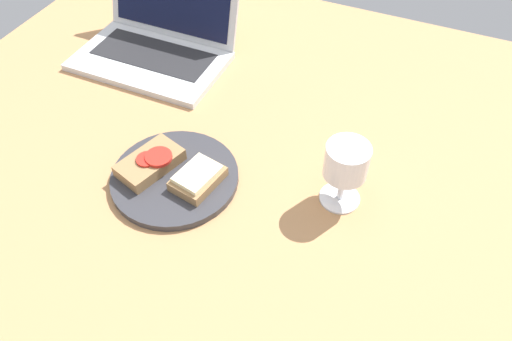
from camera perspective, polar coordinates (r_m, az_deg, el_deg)
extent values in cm
cube|color=#B27F51|center=(92.38, -4.29, -2.11)|extent=(140.00, 140.00, 3.00)
cylinder|color=#333338|center=(92.23, -9.25, -0.79)|extent=(23.29, 23.29, 1.41)
cube|color=#937047|center=(92.91, -12.02, 0.86)|extent=(10.03, 13.29, 2.42)
cylinder|color=red|center=(91.43, -11.07, 1.52)|extent=(4.92, 4.92, 0.69)
cylinder|color=red|center=(91.67, -12.38, 1.28)|extent=(3.82, 3.82, 0.43)
cube|color=#937047|center=(89.14, -6.64, -0.97)|extent=(8.22, 10.20, 1.95)
cube|color=#F4EAB7|center=(88.08, -6.72, -0.36)|extent=(7.12, 8.75, 0.90)
cylinder|color=white|center=(89.81, 9.52, -3.10)|extent=(7.20, 7.20, 0.40)
cylinder|color=white|center=(87.27, 9.79, -1.71)|extent=(1.11, 1.11, 6.30)
cylinder|color=white|center=(82.76, 10.33, 1.07)|extent=(7.42, 7.42, 6.01)
cylinder|color=white|center=(83.10, 10.28, 0.84)|extent=(6.83, 6.83, 5.06)
cube|color=silver|center=(120.30, -12.07, 12.11)|extent=(33.98, 20.44, 1.53)
cube|color=#232326|center=(121.03, -11.66, 12.91)|extent=(27.87, 11.24, 0.16)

